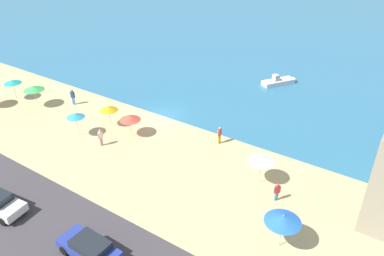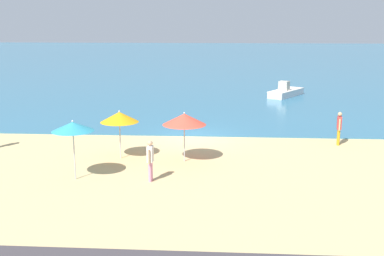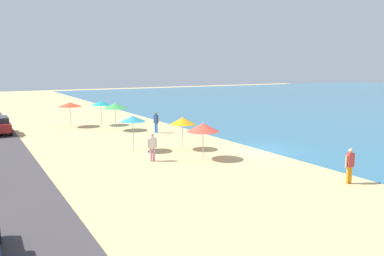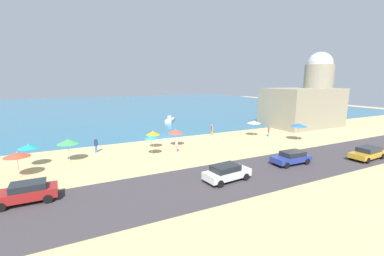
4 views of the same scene
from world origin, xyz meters
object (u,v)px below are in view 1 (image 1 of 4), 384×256
Objects in this scene: beach_umbrella_5 at (130,117)px; beach_umbrella_4 at (12,82)px; beach_umbrella_7 at (109,108)px; beach_umbrella_1 at (76,115)px; bather_1 at (220,134)px; beach_umbrella_0 at (283,219)px; bather_0 at (73,96)px; bather_2 at (277,191)px; beach_umbrella_2 at (261,159)px; skiff_nearshore at (278,81)px; beach_umbrella_3 at (34,88)px; bather_3 at (101,137)px; parked_car_3 at (89,248)px.

beach_umbrella_4 is at bearing -175.85° from beach_umbrella_5.
beach_umbrella_7 is at bearing 6.30° from beach_umbrella_4.
beach_umbrella_1 reaches higher than beach_umbrella_4.
beach_umbrella_4 is at bearing -169.12° from bather_1.
bather_1 is (-9.61, 8.77, -1.36)m from beach_umbrella_0.
bather_0 is at bearing 169.86° from beach_umbrella_7.
bather_1 is 1.12× the size of bather_2.
bather_2 is (19.95, 1.76, -1.36)m from beach_umbrella_1.
beach_umbrella_5 is at bearing -179.52° from beach_umbrella_2.
skiff_nearshore is at bearing 46.61° from bather_0.
beach_umbrella_3 is 1.41× the size of bather_0.
bather_2 is at bearing -4.14° from beach_umbrella_5.
beach_umbrella_2 is at bearing 0.48° from beach_umbrella_5.
beach_umbrella_1 is 3.42m from bather_3.
beach_umbrella_7 is (13.76, 1.52, -0.18)m from beach_umbrella_4.
bather_2 is 0.35× the size of skiff_nearshore.
beach_umbrella_3 reaches higher than bather_1.
skiff_nearshore is (8.36, 22.78, -0.56)m from bather_3.
beach_umbrella_4 reaches higher than bather_2.
beach_umbrella_4 is 1.39× the size of bather_1.
beach_umbrella_3 is 1.10× the size of beach_umbrella_7.
beach_umbrella_5 is at bearing 33.69° from beach_umbrella_1.
bather_2 is (18.71, -1.43, -1.13)m from beach_umbrella_7.
beach_umbrella_1 is at bearing -152.30° from bather_1.
beach_umbrella_4 is (-12.52, 1.67, -0.05)m from beach_umbrella_1.
beach_umbrella_0 is 18.29m from beach_umbrella_5.
beach_umbrella_4 is at bearing 154.90° from parked_car_3.
bather_2 is at bearing 56.31° from parked_car_3.
bather_2 is (15.61, -1.13, -1.13)m from beach_umbrella_5.
beach_umbrella_4 is 32.03m from skiff_nearshore.
bather_2 is at bearing 6.12° from bather_3.
beach_umbrella_0 is 1.50× the size of bather_1.
beach_umbrella_4 reaches higher than bather_1.
parked_car_3 is at bearing -29.16° from beach_umbrella_3.
beach_umbrella_2 is 15.13m from bather_3.
beach_umbrella_5 is 8.73m from bather_1.
beach_umbrella_3 is at bearing 168.31° from beach_umbrella_1.
skiff_nearshore is (17.30, 18.30, -0.62)m from bather_0.
beach_umbrella_2 is 1.05× the size of beach_umbrella_4.
beach_umbrella_1 is at bearing 140.88° from parked_car_3.
bather_3 is (-1.16, -2.93, -1.05)m from beach_umbrella_5.
beach_umbrella_3 is 28.83m from bather_2.
bather_1 is 1.03× the size of bather_3.
beach_umbrella_1 is 0.97× the size of beach_umbrella_2.
bather_0 is (3.08, 2.61, -1.23)m from beach_umbrella_3.
beach_umbrella_3 reaches higher than bather_2.
beach_umbrella_3 is at bearing -167.71° from bather_1.
beach_umbrella_0 is at bearing -42.39° from bather_1.
beach_umbrella_5 is 1.32× the size of bather_1.
bather_2 is at bearing -68.14° from skiff_nearshore.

